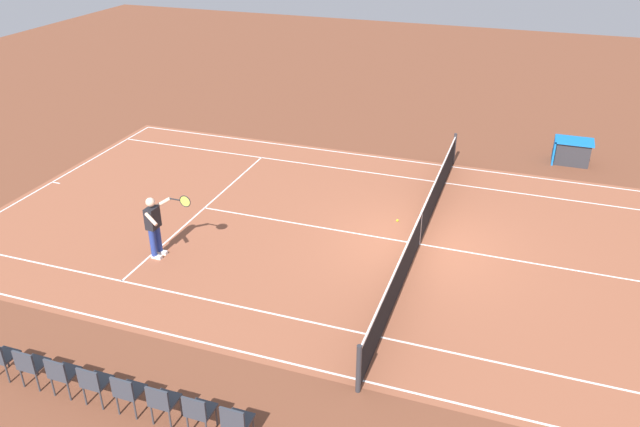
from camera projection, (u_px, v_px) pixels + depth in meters
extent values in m
plane|color=brown|center=(419.00, 244.00, 16.66)|extent=(60.00, 60.00, 0.00)
cube|color=#935138|center=(419.00, 244.00, 16.66)|extent=(24.20, 11.40, 0.00)
cube|color=white|center=(52.00, 182.00, 20.15)|extent=(0.05, 11.00, 0.01)
cube|color=white|center=(451.00, 167.00, 21.26)|extent=(23.80, 0.05, 0.01)
cube|color=white|center=(362.00, 380.00, 12.06)|extent=(23.80, 0.05, 0.01)
cube|color=white|center=(445.00, 183.00, 20.10)|extent=(23.80, 0.05, 0.01)
cube|color=white|center=(380.00, 337.00, 13.22)|extent=(23.80, 0.05, 0.01)
cube|color=white|center=(205.00, 208.00, 18.54)|extent=(0.05, 8.22, 0.01)
cube|color=white|center=(419.00, 244.00, 16.66)|extent=(12.80, 0.05, 0.01)
cube|color=white|center=(56.00, 183.00, 20.10)|extent=(0.30, 0.05, 0.01)
cylinder|color=#2D2D33|center=(454.00, 149.00, 21.26)|extent=(0.10, 0.10, 1.08)
cylinder|color=#2D2D33|center=(359.00, 369.00, 11.56)|extent=(0.10, 0.10, 1.08)
cube|color=black|center=(420.00, 230.00, 16.46)|extent=(0.02, 11.60, 0.88)
cube|color=white|center=(422.00, 212.00, 16.22)|extent=(0.04, 11.60, 0.06)
cube|color=white|center=(420.00, 230.00, 16.46)|extent=(0.04, 0.06, 0.88)
cylinder|color=navy|center=(153.00, 243.00, 15.84)|extent=(0.15, 0.15, 0.74)
cube|color=white|center=(157.00, 257.00, 16.01)|extent=(0.28, 0.12, 0.09)
cylinder|color=navy|center=(158.00, 238.00, 16.04)|extent=(0.15, 0.15, 0.74)
cube|color=white|center=(162.00, 252.00, 16.20)|extent=(0.28, 0.12, 0.09)
cube|color=black|center=(152.00, 218.00, 15.64)|extent=(0.25, 0.39, 0.56)
sphere|color=beige|center=(150.00, 202.00, 15.44)|extent=(0.23, 0.23, 0.23)
cylinder|color=beige|center=(151.00, 219.00, 15.29)|extent=(0.41, 0.23, 0.26)
cylinder|color=beige|center=(163.00, 202.00, 15.66)|extent=(0.42, 0.21, 0.30)
cylinder|color=#232326|center=(175.00, 199.00, 15.56)|extent=(0.28, 0.04, 0.04)
torus|color=#232326|center=(185.00, 201.00, 15.47)|extent=(0.31, 0.03, 0.31)
cylinder|color=#C6D84C|center=(185.00, 201.00, 15.47)|extent=(0.27, 0.01, 0.27)
sphere|color=#CCE01E|center=(397.00, 220.00, 17.77)|extent=(0.07, 0.07, 0.07)
cylinder|color=#38383D|center=(234.00, 420.00, 10.87)|extent=(0.04, 0.04, 0.44)
cylinder|color=#38383D|center=(253.00, 426.00, 10.76)|extent=(0.04, 0.04, 0.44)
cube|color=#333842|center=(238.00, 420.00, 10.55)|extent=(0.44, 0.44, 0.04)
cube|color=#333842|center=(232.00, 419.00, 10.28)|extent=(0.44, 0.04, 0.40)
cylinder|color=#38383D|center=(198.00, 410.00, 11.08)|extent=(0.04, 0.04, 0.44)
cylinder|color=#38383D|center=(216.00, 415.00, 10.97)|extent=(0.04, 0.04, 0.44)
cylinder|color=#38383D|center=(188.00, 425.00, 10.77)|extent=(0.04, 0.04, 0.44)
cube|color=#333842|center=(201.00, 410.00, 10.76)|extent=(0.44, 0.44, 0.04)
cube|color=#333842|center=(194.00, 408.00, 10.49)|extent=(0.44, 0.04, 0.40)
cylinder|color=#38383D|center=(163.00, 401.00, 11.28)|extent=(0.04, 0.04, 0.44)
cylinder|color=#38383D|center=(181.00, 406.00, 11.18)|extent=(0.04, 0.04, 0.44)
cylinder|color=#38383D|center=(152.00, 415.00, 10.98)|extent=(0.04, 0.04, 0.44)
cylinder|color=#38383D|center=(170.00, 420.00, 10.88)|extent=(0.04, 0.04, 0.44)
cube|color=#333842|center=(165.00, 400.00, 10.97)|extent=(0.44, 0.44, 0.04)
cube|color=#333842|center=(157.00, 398.00, 10.70)|extent=(0.44, 0.04, 0.40)
cylinder|color=#38383D|center=(130.00, 391.00, 11.49)|extent=(0.04, 0.04, 0.44)
cylinder|color=#38383D|center=(147.00, 396.00, 11.38)|extent=(0.04, 0.04, 0.44)
cylinder|color=#38383D|center=(118.00, 405.00, 11.19)|extent=(0.04, 0.04, 0.44)
cylinder|color=#38383D|center=(135.00, 410.00, 11.08)|extent=(0.04, 0.04, 0.44)
cube|color=#333842|center=(131.00, 390.00, 11.18)|extent=(0.44, 0.44, 0.04)
cube|color=#333842|center=(122.00, 389.00, 10.91)|extent=(0.44, 0.04, 0.40)
cylinder|color=#38383D|center=(97.00, 382.00, 11.70)|extent=(0.04, 0.04, 0.44)
cylinder|color=#38383D|center=(114.00, 387.00, 11.59)|extent=(0.04, 0.04, 0.44)
cylinder|color=#38383D|center=(85.00, 396.00, 11.40)|extent=(0.04, 0.04, 0.44)
cylinder|color=#38383D|center=(102.00, 400.00, 11.29)|extent=(0.04, 0.04, 0.44)
cube|color=#333842|center=(97.00, 381.00, 11.38)|extent=(0.44, 0.44, 0.04)
cube|color=#333842|center=(88.00, 379.00, 11.11)|extent=(0.44, 0.04, 0.40)
cylinder|color=#38383D|center=(66.00, 374.00, 11.90)|extent=(0.04, 0.04, 0.44)
cylinder|color=#38383D|center=(82.00, 378.00, 11.80)|extent=(0.04, 0.04, 0.44)
cylinder|color=#38383D|center=(53.00, 387.00, 11.60)|extent=(0.04, 0.04, 0.44)
cylinder|color=#38383D|center=(69.00, 391.00, 11.50)|extent=(0.04, 0.04, 0.44)
cube|color=#333842|center=(65.00, 372.00, 11.59)|extent=(0.44, 0.44, 0.04)
cube|color=#333842|center=(55.00, 370.00, 11.32)|extent=(0.44, 0.04, 0.40)
cylinder|color=#38383D|center=(36.00, 366.00, 12.11)|extent=(0.04, 0.04, 0.44)
cylinder|color=#38383D|center=(51.00, 370.00, 12.01)|extent=(0.04, 0.04, 0.44)
cylinder|color=#38383D|center=(22.00, 378.00, 11.81)|extent=(0.04, 0.04, 0.44)
cylinder|color=#38383D|center=(38.00, 382.00, 11.71)|extent=(0.04, 0.04, 0.44)
cube|color=#333842|center=(34.00, 364.00, 11.80)|extent=(0.44, 0.44, 0.04)
cube|color=#333842|center=(24.00, 362.00, 11.53)|extent=(0.44, 0.04, 0.40)
cylinder|color=#38383D|center=(7.00, 357.00, 12.32)|extent=(0.04, 0.04, 0.44)
cylinder|color=#38383D|center=(21.00, 362.00, 12.21)|extent=(0.04, 0.04, 0.44)
cylinder|color=#38383D|center=(7.00, 374.00, 11.91)|extent=(0.04, 0.04, 0.44)
cube|color=#333842|center=(4.00, 356.00, 12.01)|extent=(0.44, 0.44, 0.04)
cube|color=#2D2D33|center=(572.00, 152.00, 21.34)|extent=(1.10, 0.70, 0.80)
cube|color=blue|center=(575.00, 141.00, 21.14)|extent=(1.24, 0.84, 0.06)
cube|color=blue|center=(554.00, 150.00, 21.50)|extent=(0.06, 0.84, 0.84)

